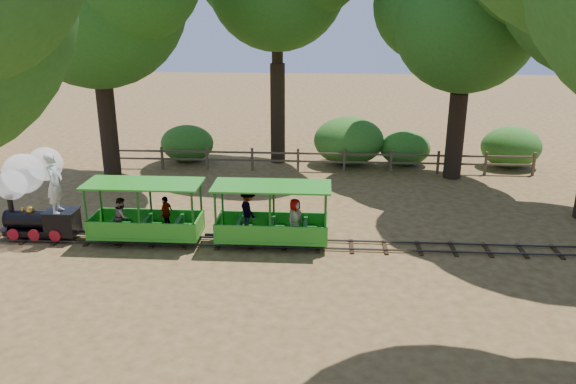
# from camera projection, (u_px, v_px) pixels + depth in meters

# --- Properties ---
(ground) EXTENTS (90.00, 90.00, 0.00)m
(ground) POSITION_uv_depth(u_px,v_px,m) (318.00, 246.00, 16.87)
(ground) COLOR olive
(ground) RESTS_ON ground
(track) EXTENTS (22.00, 1.00, 0.10)m
(track) POSITION_uv_depth(u_px,v_px,m) (318.00, 244.00, 16.85)
(track) COLOR #3F3D3A
(track) RESTS_ON ground
(locomotive) EXTENTS (2.56, 1.21, 2.95)m
(locomotive) POSITION_uv_depth(u_px,v_px,m) (33.00, 187.00, 16.93)
(locomotive) COLOR black
(locomotive) RESTS_ON ground
(carriage_front) EXTENTS (3.47, 1.42, 1.80)m
(carriage_front) POSITION_uv_depth(u_px,v_px,m) (144.00, 219.00, 16.92)
(carriage_front) COLOR #2A9420
(carriage_front) RESTS_ON track
(carriage_rear) EXTENTS (3.47, 1.52, 1.80)m
(carriage_rear) POSITION_uv_depth(u_px,v_px,m) (269.00, 220.00, 16.77)
(carriage_rear) COLOR #2A9420
(carriage_rear) RESTS_ON track
(oak_ne) EXTENTS (7.06, 6.21, 9.18)m
(oak_ne) POSITION_uv_depth(u_px,v_px,m) (466.00, 12.00, 21.60)
(oak_ne) COLOR #2D2116
(oak_ne) RESTS_ON ground
(fence) EXTENTS (18.10, 0.10, 1.00)m
(fence) POSITION_uv_depth(u_px,v_px,m) (321.00, 159.00, 24.26)
(fence) COLOR brown
(fence) RESTS_ON ground
(shrub_west) EXTENTS (2.45, 1.88, 1.69)m
(shrub_west) POSITION_uv_depth(u_px,v_px,m) (187.00, 143.00, 25.79)
(shrub_west) COLOR #2D6B1E
(shrub_west) RESTS_ON ground
(shrub_mid_w) EXTENTS (3.15, 2.42, 2.18)m
(shrub_mid_w) POSITION_uv_depth(u_px,v_px,m) (349.00, 141.00, 25.25)
(shrub_mid_w) COLOR #2D6B1E
(shrub_mid_w) RESTS_ON ground
(shrub_mid_e) EXTENTS (2.25, 1.73, 1.56)m
(shrub_mid_e) POSITION_uv_depth(u_px,v_px,m) (405.00, 148.00, 25.19)
(shrub_mid_e) COLOR #2D6B1E
(shrub_mid_e) RESTS_ON ground
(shrub_east) EXTENTS (2.64, 2.03, 1.83)m
(shrub_east) POSITION_uv_depth(u_px,v_px,m) (511.00, 147.00, 24.86)
(shrub_east) COLOR #2D6B1E
(shrub_east) RESTS_ON ground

